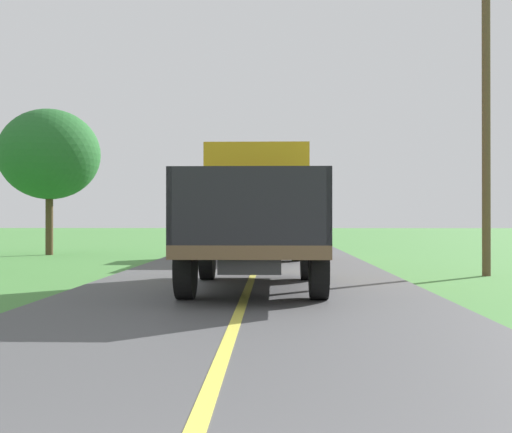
{
  "coord_description": "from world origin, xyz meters",
  "views": [
    {
      "loc": [
        0.47,
        -1.19,
        1.34
      ],
      "look_at": [
        0.11,
        12.21,
        1.4
      ],
      "focal_mm": 46.15,
      "sensor_mm": 36.0,
      "label": 1
    }
  ],
  "objects_px": {
    "banana_truck_far": "(263,216)",
    "roadside_tree_far_left": "(49,155)",
    "banana_truck_near": "(257,213)",
    "utility_pole_roadside": "(486,108)"
  },
  "relations": [
    {
      "from": "roadside_tree_far_left",
      "to": "banana_truck_far",
      "type": "bearing_deg",
      "value": -14.9
    },
    {
      "from": "banana_truck_near",
      "to": "banana_truck_far",
      "type": "height_order",
      "value": "same"
    },
    {
      "from": "banana_truck_near",
      "to": "roadside_tree_far_left",
      "type": "xyz_separation_m",
      "value": [
        -8.15,
        11.84,
        2.33
      ]
    },
    {
      "from": "banana_truck_near",
      "to": "banana_truck_far",
      "type": "bearing_deg",
      "value": 90.16
    },
    {
      "from": "banana_truck_near",
      "to": "utility_pole_roadside",
      "type": "height_order",
      "value": "utility_pole_roadside"
    },
    {
      "from": "utility_pole_roadside",
      "to": "banana_truck_far",
      "type": "bearing_deg",
      "value": 128.91
    },
    {
      "from": "banana_truck_near",
      "to": "roadside_tree_far_left",
      "type": "distance_m",
      "value": 14.56
    },
    {
      "from": "banana_truck_far",
      "to": "utility_pole_roadside",
      "type": "relative_size",
      "value": 0.79
    },
    {
      "from": "banana_truck_near",
      "to": "banana_truck_far",
      "type": "distance_m",
      "value": 9.67
    },
    {
      "from": "banana_truck_far",
      "to": "roadside_tree_far_left",
      "type": "bearing_deg",
      "value": 165.1
    }
  ]
}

